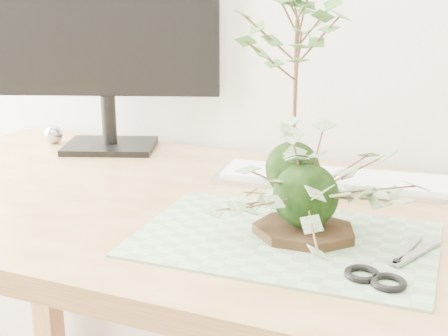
{
  "coord_description": "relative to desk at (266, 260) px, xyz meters",
  "views": [
    {
      "loc": [
        0.36,
        0.29,
        1.12
      ],
      "look_at": [
        0.0,
        1.14,
        0.84
      ],
      "focal_mm": 50.0,
      "sensor_mm": 36.0,
      "label": 1
    }
  ],
  "objects": [
    {
      "name": "foil_ball",
      "position": [
        -0.63,
        0.24,
        0.11
      ],
      "size": [
        0.05,
        0.05,
        0.05
      ],
      "primitive_type": "sphere",
      "color": "silver",
      "rests_on": "desk"
    },
    {
      "name": "maple_kokedama",
      "position": [
        0.01,
        0.11,
        0.38
      ],
      "size": [
        0.23,
        0.23,
        0.42
      ],
      "rotation": [
        0.0,
        0.0,
        -0.02
      ],
      "color": "black",
      "rests_on": "desk"
    },
    {
      "name": "stone_dish",
      "position": [
        0.09,
        -0.08,
        0.1
      ],
      "size": [
        0.17,
        0.17,
        0.01
      ],
      "primitive_type": "cylinder",
      "rotation": [
        0.0,
        0.0,
        0.06
      ],
      "color": "black",
      "rests_on": "cutting_mat"
    },
    {
      "name": "desk",
      "position": [
        0.0,
        0.0,
        0.0
      ],
      "size": [
        1.6,
        0.7,
        0.74
      ],
      "color": "tan",
      "rests_on": "ground_plane"
    },
    {
      "name": "cutting_mat",
      "position": [
        0.06,
        -0.1,
        0.09
      ],
      "size": [
        0.46,
        0.32,
        0.0
      ],
      "primitive_type": "cube",
      "rotation": [
        0.0,
        0.0,
        0.04
      ],
      "color": "gray",
      "rests_on": "desk"
    },
    {
      "name": "keyboard",
      "position": [
        0.07,
        0.2,
        0.1
      ],
      "size": [
        0.48,
        0.2,
        0.02
      ],
      "rotation": [
        0.0,
        0.0,
        0.13
      ],
      "color": "#BCBCBD",
      "rests_on": "desk"
    },
    {
      "name": "ivy_kokedama",
      "position": [
        0.09,
        -0.08,
        0.2
      ],
      "size": [
        0.34,
        0.34,
        0.2
      ],
      "rotation": [
        0.0,
        0.0,
        0.27
      ],
      "color": "black",
      "rests_on": "stone_dish"
    },
    {
      "name": "monitor",
      "position": [
        -0.48,
        0.26,
        0.35
      ],
      "size": [
        0.49,
        0.22,
        0.45
      ],
      "rotation": [
        0.0,
        0.0,
        0.36
      ],
      "color": "black",
      "rests_on": "desk"
    },
    {
      "name": "scissors",
      "position": [
        0.23,
        -0.17,
        0.1
      ],
      "size": [
        0.1,
        0.2,
        0.01
      ],
      "rotation": [
        0.0,
        0.0,
        -0.31
      ],
      "color": "gray",
      "rests_on": "cutting_mat"
    }
  ]
}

